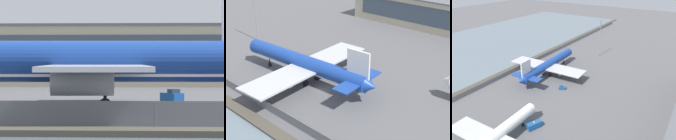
% 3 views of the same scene
% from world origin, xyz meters
% --- Properties ---
extents(ground_plane, '(500.00, 500.00, 0.00)m').
position_xyz_m(ground_plane, '(0.00, 0.00, 0.00)').
color(ground_plane, '#565659').
extents(shoreline_seawall, '(320.00, 3.00, 0.50)m').
position_xyz_m(shoreline_seawall, '(0.00, -20.50, 0.25)').
color(shoreline_seawall, '#474238').
rests_on(shoreline_seawall, ground).
extents(perimeter_fence, '(280.00, 0.10, 2.27)m').
position_xyz_m(perimeter_fence, '(0.00, -16.00, 1.14)').
color(perimeter_fence, slate).
rests_on(perimeter_fence, ground).
extents(cargo_jet_blue, '(48.09, 41.38, 13.71)m').
position_xyz_m(cargo_jet_blue, '(-7.34, 0.90, 5.23)').
color(cargo_jet_blue, '#193D93').
rests_on(cargo_jet_blue, ground).
extents(baggage_tug, '(3.08, 3.56, 1.80)m').
position_xyz_m(baggage_tug, '(2.78, 16.08, 0.81)').
color(baggage_tug, '#19519E').
rests_on(baggage_tug, ground).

